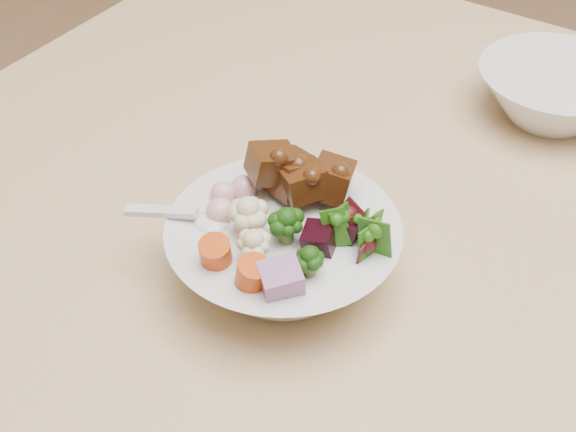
% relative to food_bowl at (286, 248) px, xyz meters
% --- Properties ---
extents(food_bowl, '(0.19, 0.19, 0.10)m').
position_rel_food_bowl_xyz_m(food_bowl, '(0.00, 0.00, 0.00)').
color(food_bowl, silver).
rests_on(food_bowl, dining_table).
extents(soup_spoon, '(0.09, 0.03, 0.02)m').
position_rel_food_bowl_xyz_m(soup_spoon, '(-0.07, -0.02, 0.02)').
color(soup_spoon, silver).
rests_on(soup_spoon, food_bowl).
extents(side_bowl, '(0.16, 0.16, 0.05)m').
position_rel_food_bowl_xyz_m(side_bowl, '(0.16, 0.33, -0.01)').
color(side_bowl, silver).
rests_on(side_bowl, dining_table).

